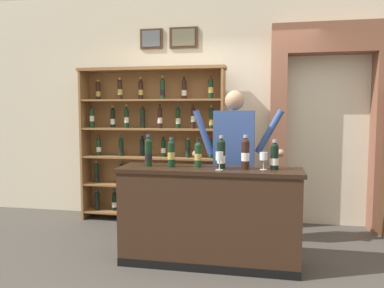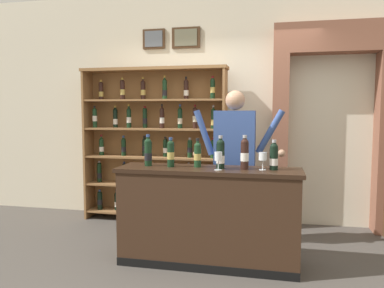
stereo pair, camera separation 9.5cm
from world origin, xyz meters
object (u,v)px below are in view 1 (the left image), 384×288
at_px(tasting_bottle_riserva, 274,156).
at_px(wine_glass_left, 264,157).
at_px(tasting_bottle_brunello, 171,153).
at_px(tasting_bottle_prosecco, 198,154).
at_px(tasting_bottle_rosso, 148,152).
at_px(tasting_bottle_vin_santo, 221,154).
at_px(wine_shelf, 153,142).
at_px(tasting_counter, 209,216).
at_px(shopkeeper, 234,149).
at_px(wine_glass_right, 219,157).
at_px(tasting_bottle_bianco, 245,153).

relative_size(tasting_bottle_riserva, wine_glass_left, 1.71).
bearing_deg(tasting_bottle_brunello, tasting_bottle_prosecco, 8.61).
bearing_deg(tasting_bottle_riserva, tasting_bottle_prosecco, 178.33).
relative_size(tasting_bottle_rosso, tasting_bottle_riserva, 1.12).
height_order(tasting_bottle_rosso, tasting_bottle_vin_santo, same).
bearing_deg(wine_shelf, tasting_bottle_prosecco, -56.25).
height_order(wine_shelf, tasting_counter, wine_shelf).
bearing_deg(wine_shelf, wine_glass_left, -41.81).
relative_size(wine_shelf, tasting_bottle_rosso, 6.52).
bearing_deg(tasting_bottle_rosso, shopkeeper, 34.83).
height_order(tasting_bottle_vin_santo, wine_glass_left, tasting_bottle_vin_santo).
bearing_deg(wine_shelf, tasting_bottle_brunello, -65.80).
bearing_deg(tasting_bottle_brunello, tasting_bottle_rosso, 175.85).
bearing_deg(wine_shelf, wine_glass_right, -52.76).
distance_m(tasting_bottle_prosecco, wine_glass_left, 0.64).
distance_m(tasting_counter, tasting_bottle_prosecco, 0.62).
xyz_separation_m(wine_shelf, tasting_bottle_prosecco, (0.85, -1.28, -0.00)).
distance_m(tasting_bottle_rosso, tasting_bottle_riserva, 1.24).
xyz_separation_m(wine_shelf, tasting_bottle_rosso, (0.35, -1.30, 0.01)).
height_order(tasting_bottle_brunello, tasting_bottle_bianco, tasting_bottle_bianco).
bearing_deg(tasting_bottle_rosso, wine_glass_left, -1.52).
distance_m(shopkeeper, tasting_bottle_brunello, 0.82).
distance_m(tasting_bottle_bianco, wine_glass_left, 0.17).
distance_m(wine_shelf, tasting_bottle_rosso, 1.35).
distance_m(tasting_bottle_brunello, tasting_bottle_riserva, 1.00).
relative_size(tasting_bottle_vin_santo, wine_glass_right, 1.85).
relative_size(tasting_bottle_brunello, tasting_bottle_bianco, 0.90).
height_order(tasting_bottle_prosecco, wine_glass_left, tasting_bottle_prosecco).
height_order(wine_shelf, tasting_bottle_rosso, wine_shelf).
bearing_deg(wine_glass_left, tasting_bottle_bianco, 178.28).
xyz_separation_m(tasting_bottle_vin_santo, wine_glass_left, (0.40, -0.01, -0.02)).
distance_m(tasting_bottle_rosso, tasting_bottle_brunello, 0.24).
height_order(tasting_counter, shopkeeper, shopkeeper).
xyz_separation_m(tasting_bottle_brunello, tasting_bottle_bianco, (0.72, -0.01, 0.01)).
bearing_deg(wine_shelf, tasting_bottle_rosso, -74.90).
xyz_separation_m(tasting_bottle_bianco, wine_glass_right, (-0.24, -0.10, -0.03)).
bearing_deg(tasting_bottle_bianco, wine_glass_left, -1.72).
bearing_deg(wine_glass_left, tasting_bottle_brunello, 179.20).
relative_size(tasting_bottle_brunello, tasting_bottle_riserva, 1.03).
height_order(shopkeeper, tasting_bottle_prosecco, shopkeeper).
xyz_separation_m(tasting_bottle_rosso, tasting_bottle_prosecco, (0.50, 0.02, -0.01)).
xyz_separation_m(tasting_bottle_brunello, tasting_bottle_riserva, (1.00, 0.02, -0.01)).
relative_size(tasting_bottle_riserva, wine_glass_right, 1.65).
xyz_separation_m(tasting_bottle_brunello, tasting_bottle_prosecco, (0.26, 0.04, -0.01)).
distance_m(tasting_bottle_riserva, wine_glass_left, 0.11).
xyz_separation_m(tasting_bottle_rosso, tasting_bottle_riserva, (1.24, 0.00, -0.01)).
height_order(tasting_bottle_brunello, tasting_bottle_prosecco, tasting_bottle_brunello).
bearing_deg(wine_glass_right, tasting_counter, 137.58).
distance_m(tasting_counter, wine_glass_right, 0.62).
bearing_deg(wine_glass_right, shopkeeper, 83.09).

